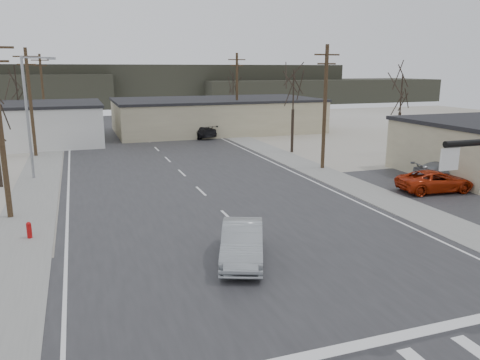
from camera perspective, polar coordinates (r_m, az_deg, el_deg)
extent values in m
plane|color=#BCBBB7|center=(19.33, 5.97, -11.51)|extent=(140.00, 140.00, 0.00)
cube|color=#28282B|center=(32.74, -5.23, -0.96)|extent=(18.00, 110.00, 0.05)
cube|color=#28282B|center=(19.32, 5.97, -11.46)|extent=(90.00, 10.00, 0.04)
cube|color=gray|center=(36.82, -23.43, -0.40)|extent=(3.00, 90.00, 0.06)
cube|color=gray|center=(40.97, 7.54, 1.91)|extent=(3.00, 90.00, 0.06)
cube|color=silver|center=(13.50, 24.18, 2.33)|extent=(0.60, 0.04, 0.60)
cylinder|color=#A50C0C|center=(25.17, -24.29, -5.81)|extent=(0.24, 0.24, 0.70)
sphere|color=#A50C0C|center=(25.05, -24.38, -4.94)|extent=(0.24, 0.24, 0.24)
cube|color=#B6AD8B|center=(62.64, -2.88, 7.79)|extent=(26.00, 14.00, 4.00)
cube|color=black|center=(62.46, -2.90, 9.76)|extent=(26.30, 14.30, 0.30)
cylinder|color=#43321F|center=(28.24, -27.20, 5.60)|extent=(0.30, 0.30, 10.00)
cylinder|color=#43321F|center=(48.06, -24.16, 8.54)|extent=(0.30, 0.30, 10.00)
cube|color=#43321F|center=(47.97, -24.65, 13.53)|extent=(2.20, 0.12, 0.12)
cube|color=#43321F|center=(47.96, -24.57, 12.70)|extent=(1.60, 0.12, 0.12)
cylinder|color=#43321F|center=(67.98, -22.88, 9.75)|extent=(0.30, 0.30, 10.00)
cube|color=#43321F|center=(67.92, -23.21, 13.28)|extent=(2.20, 0.12, 0.12)
cube|color=#43321F|center=(67.91, -23.16, 12.69)|extent=(1.60, 0.12, 0.12)
cylinder|color=#43321F|center=(38.95, 10.29, 8.61)|extent=(0.30, 0.30, 10.00)
cube|color=#43321F|center=(38.84, 10.56, 14.79)|extent=(2.20, 0.12, 0.12)
cube|color=#43321F|center=(38.83, 10.51, 13.76)|extent=(1.60, 0.12, 0.12)
cylinder|color=#43321F|center=(59.06, -0.38, 10.39)|extent=(0.30, 0.30, 10.00)
cube|color=#43321F|center=(58.99, -0.38, 14.47)|extent=(2.20, 0.12, 0.12)
cube|color=#43321F|center=(58.98, -0.38, 13.79)|extent=(1.60, 0.12, 0.12)
cylinder|color=gray|center=(38.12, -24.46, 6.77)|extent=(0.20, 0.20, 9.00)
cylinder|color=gray|center=(37.88, -23.58, 13.52)|extent=(2.00, 0.12, 0.12)
cube|color=gray|center=(37.83, -22.02, 13.58)|extent=(0.60, 0.25, 0.18)
cylinder|color=#30251D|center=(46.77, 6.40, 5.97)|extent=(0.28, 0.28, 4.25)
cylinder|color=#30251D|center=(46.43, 6.52, 10.65)|extent=(0.14, 0.14, 4.25)
cylinder|color=#30251D|center=(62.40, -25.25, 6.75)|extent=(0.28, 0.28, 4.50)
cylinder|color=#30251D|center=(62.15, -25.62, 10.45)|extent=(0.14, 0.14, 4.50)
cylinder|color=#30251D|center=(71.73, -0.84, 8.52)|extent=(0.28, 0.28, 4.00)
cylinder|color=#30251D|center=(71.51, -0.85, 11.40)|extent=(0.14, 0.14, 4.00)
cylinder|color=#30251D|center=(48.40, 18.73, 5.45)|extent=(0.28, 0.28, 4.00)
cylinder|color=#30251D|center=(48.08, 19.05, 9.69)|extent=(0.14, 0.14, 4.00)
cube|color=#333026|center=(114.12, -8.00, 11.47)|extent=(80.00, 18.00, 9.00)
cube|color=#333026|center=(120.59, 9.45, 10.69)|extent=(60.00, 18.00, 5.50)
imported|color=gray|center=(20.25, 0.27, -7.60)|extent=(3.36, 5.23, 1.63)
imported|color=black|center=(56.66, -5.26, 6.01)|extent=(4.30, 6.12, 1.64)
imported|color=black|center=(69.85, -12.20, 7.06)|extent=(2.71, 4.45, 1.42)
imported|color=#A32208|center=(34.09, 22.69, -0.14)|extent=(5.33, 2.89, 1.42)
imported|color=gray|center=(37.23, 24.11, 0.87)|extent=(5.47, 3.00, 1.50)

